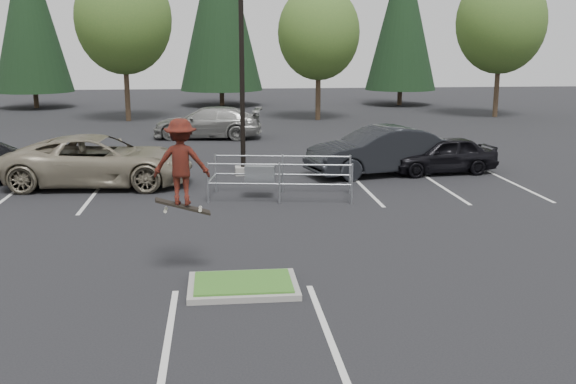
{
  "coord_description": "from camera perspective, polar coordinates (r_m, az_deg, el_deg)",
  "views": [
    {
      "loc": [
        -0.45,
        -12.85,
        4.86
      ],
      "look_at": [
        1.07,
        1.5,
        1.64
      ],
      "focal_mm": 42.0,
      "sensor_mm": 36.0,
      "label": 1
    }
  ],
  "objects": [
    {
      "name": "light_pole",
      "position": [
        24.87,
        -3.95,
        11.85
      ],
      "size": [
        0.7,
        0.6,
        10.12
      ],
      "color": "gray",
      "rests_on": "ground"
    },
    {
      "name": "car_l_tan",
      "position": [
        24.06,
        -15.67,
        2.57
      ],
      "size": [
        6.51,
        3.37,
        1.75
      ],
      "primitive_type": "imported",
      "rotation": [
        0.0,
        0.0,
        1.5
      ],
      "color": "gray",
      "rests_on": "ground"
    },
    {
      "name": "grass_median",
      "position": [
        13.72,
        -3.82,
        -7.86
      ],
      "size": [
        2.2,
        1.6,
        0.16
      ],
      "color": "gray",
      "rests_on": "ground"
    },
    {
      "name": "decid_b",
      "position": [
        43.76,
        -13.76,
        13.77
      ],
      "size": [
        5.89,
        5.89,
        9.64
      ],
      "color": "#38281C",
      "rests_on": "ground"
    },
    {
      "name": "cart_corral",
      "position": [
        21.38,
        -1.96,
        1.61
      ],
      "size": [
        4.68,
        2.29,
        1.27
      ],
      "rotation": [
        0.0,
        0.0,
        -0.16
      ],
      "color": "#999DA2",
      "rests_on": "ground"
    },
    {
      "name": "decid_c",
      "position": [
        43.17,
        2.59,
        13.08
      ],
      "size": [
        5.12,
        5.12,
        8.38
      ],
      "color": "#38281C",
      "rests_on": "ground"
    },
    {
      "name": "conif_c",
      "position": [
        54.35,
        9.68,
        14.5
      ],
      "size": [
        5.5,
        5.5,
        12.5
      ],
      "color": "#38281C",
      "rests_on": "ground"
    },
    {
      "name": "car_far_silver",
      "position": [
        35.09,
        -6.74,
        5.86
      ],
      "size": [
        5.84,
        3.03,
        1.62
      ],
      "primitive_type": "imported",
      "rotation": [
        0.0,
        0.0,
        4.57
      ],
      "color": "gray",
      "rests_on": "ground"
    },
    {
      "name": "car_r_charc",
      "position": [
        25.4,
        7.71,
        3.47
      ],
      "size": [
        5.72,
        3.22,
        1.79
      ],
      "primitive_type": "imported",
      "rotation": [
        0.0,
        0.0,
        4.97
      ],
      "color": "black",
      "rests_on": "ground"
    },
    {
      "name": "ground",
      "position": [
        13.75,
        -3.82,
        -8.17
      ],
      "size": [
        120.0,
        120.0,
        0.0
      ],
      "primitive_type": "plane",
      "color": "black",
      "rests_on": "ground"
    },
    {
      "name": "stall_lines",
      "position": [
        19.51,
        -8.52,
        -1.99
      ],
      "size": [
        22.62,
        17.6,
        0.01
      ],
      "color": "silver",
      "rests_on": "ground"
    },
    {
      "name": "decid_d",
      "position": [
        46.97,
        17.54,
        13.29
      ],
      "size": [
        5.76,
        5.76,
        9.43
      ],
      "color": "#38281C",
      "rests_on": "ground"
    },
    {
      "name": "conif_a",
      "position": [
        54.61,
        -21.09,
        14.11
      ],
      "size": [
        5.72,
        5.72,
        13.0
      ],
      "color": "#38281C",
      "rests_on": "ground"
    },
    {
      "name": "conif_b",
      "position": [
        53.44,
        -5.78,
        15.72
      ],
      "size": [
        6.38,
        6.38,
        14.5
      ],
      "color": "#38281C",
      "rests_on": "ground"
    },
    {
      "name": "car_r_black",
      "position": [
        26.11,
        12.93,
        3.1
      ],
      "size": [
        4.31,
        2.14,
        1.41
      ],
      "primitive_type": "imported",
      "rotation": [
        0.0,
        0.0,
        4.83
      ],
      "color": "black",
      "rests_on": "ground"
    },
    {
      "name": "skateboarder",
      "position": [
        14.08,
        -9.02,
        2.48
      ],
      "size": [
        1.22,
        0.77,
        2.04
      ],
      "rotation": [
        0.0,
        0.0,
        3.05
      ],
      "color": "black",
      "rests_on": "ground"
    }
  ]
}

